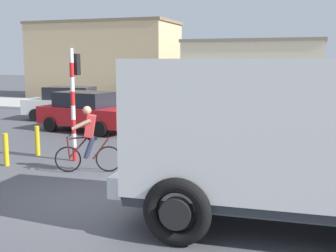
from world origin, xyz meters
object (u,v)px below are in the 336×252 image
Objects in this scene: traffic_light_pole at (74,89)px; car_red_near at (68,103)px; cyclist at (88,139)px; car_white_mid at (87,111)px; car_far_side at (305,123)px; bollard_near at (6,150)px; truck_foreground at (286,132)px; bollard_far at (37,141)px.

car_red_near is (-4.86, 7.33, -1.25)m from traffic_light_pole.
car_white_mid is (-3.29, 5.68, -0.05)m from cyclist.
cyclist is 10.23m from car_red_near.
cyclist is 0.41× the size of car_red_near.
cyclist is 7.25m from car_far_side.
traffic_light_pole is at bearing 134.37° from cyclist.
bollard_near is at bearing -82.00° from car_white_mid.
car_white_mid is 1.04× the size of car_far_side.
traffic_light_pole is at bearing -56.47° from car_red_near.
truck_foreground is 6.86m from traffic_light_pole.
traffic_light_pole reaches higher than bollard_far.
car_white_mid is 4.69× the size of bollard_far.
traffic_light_pole reaches higher than bollard_near.
truck_foreground is at bearing -27.69° from traffic_light_pole.
bollard_near is 1.00× the size of bollard_far.
truck_foreground is 11.46m from car_white_mid.
traffic_light_pole is at bearing -63.85° from car_white_mid.
truck_foreground is 1.74× the size of traffic_light_pole.
bollard_far is (3.40, -7.14, -0.37)m from car_red_near.
car_red_near is at bearing 123.53° from traffic_light_pole.
cyclist is 6.56m from car_white_mid.
car_red_near is 1.03× the size of car_far_side.
car_white_mid is (2.58, -2.69, 0.00)m from car_red_near.
car_red_near is 11.52m from car_far_side.
car_white_mid is (-2.28, 4.64, -1.25)m from traffic_light_pole.
car_white_mid reaches higher than bollard_near.
car_far_side is (6.18, 4.05, -1.25)m from traffic_light_pole.
car_white_mid is 4.53m from bollard_far.
car_red_near is (-10.92, 10.51, -0.85)m from truck_foreground.
car_far_side reaches higher than bollard_near.
truck_foreground is 7.28m from car_far_side.
traffic_light_pole is (-6.06, 3.18, 0.40)m from truck_foreground.
truck_foreground is 5.54m from cyclist.
cyclist reaches higher than car_white_mid.
car_red_near is at bearing 111.74° from bollard_near.
car_far_side is (8.46, -0.59, 0.00)m from car_white_mid.
traffic_light_pole is 8.88m from car_red_near.
cyclist is at bearing -59.89° from car_white_mid.
car_white_mid is (-8.34, 7.82, -0.85)m from truck_foreground.
bollard_near is at bearing 165.26° from truck_foreground.
car_red_near is at bearing 136.09° from truck_foreground.
traffic_light_pole is 2.49m from bollard_near.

